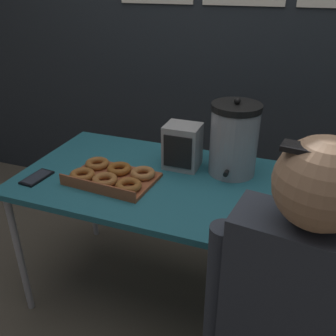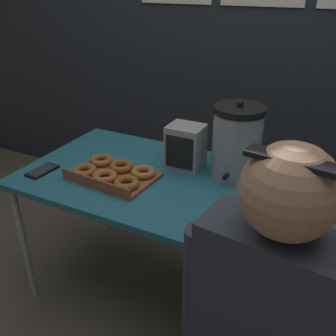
{
  "view_description": "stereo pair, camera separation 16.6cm",
  "coord_description": "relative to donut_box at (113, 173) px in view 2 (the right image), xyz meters",
  "views": [
    {
      "loc": [
        0.42,
        -1.38,
        1.52
      ],
      "look_at": [
        -0.1,
        0.0,
        0.76
      ],
      "focal_mm": 40.0,
      "sensor_mm": 36.0,
      "label": 1
    },
    {
      "loc": [
        0.57,
        -1.32,
        1.52
      ],
      "look_at": [
        -0.1,
        0.0,
        0.76
      ],
      "focal_mm": 40.0,
      "sensor_mm": 36.0,
      "label": 2
    }
  ],
  "objects": [
    {
      "name": "ground_plane",
      "position": [
        0.33,
        0.09,
        -0.73
      ],
      "size": [
        12.0,
        12.0,
        0.0
      ],
      "primitive_type": "plane",
      "color": "brown"
    },
    {
      "name": "back_wall",
      "position": [
        0.33,
        1.1,
        0.52
      ],
      "size": [
        6.0,
        0.11,
        2.48
      ],
      "color": "#23282D",
      "rests_on": "ground"
    },
    {
      "name": "folding_table",
      "position": [
        0.33,
        0.09,
        -0.06
      ],
      "size": [
        1.55,
        0.75,
        0.7
      ],
      "color": "#236675",
      "rests_on": "ground"
    },
    {
      "name": "donut_box",
      "position": [
        0.0,
        0.0,
        0.0
      ],
      "size": [
        0.4,
        0.29,
        0.05
      ],
      "rotation": [
        0.0,
        0.0,
        -0.07
      ],
      "color": "brown",
      "rests_on": "folding_table"
    },
    {
      "name": "coffee_urn",
      "position": [
        0.48,
        0.27,
        0.14
      ],
      "size": [
        0.22,
        0.25,
        0.36
      ],
      "color": "#939399",
      "rests_on": "folding_table"
    },
    {
      "name": "cell_phone",
      "position": [
        -0.33,
        -0.1,
        -0.02
      ],
      "size": [
        0.09,
        0.16,
        0.01
      ],
      "rotation": [
        0.0,
        0.0,
        -0.08
      ],
      "color": "black",
      "rests_on": "folding_table"
    },
    {
      "name": "space_heater",
      "position": [
        0.25,
        0.24,
        0.08
      ],
      "size": [
        0.16,
        0.14,
        0.21
      ],
      "color": "#9E9E9E",
      "rests_on": "folding_table"
    }
  ]
}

